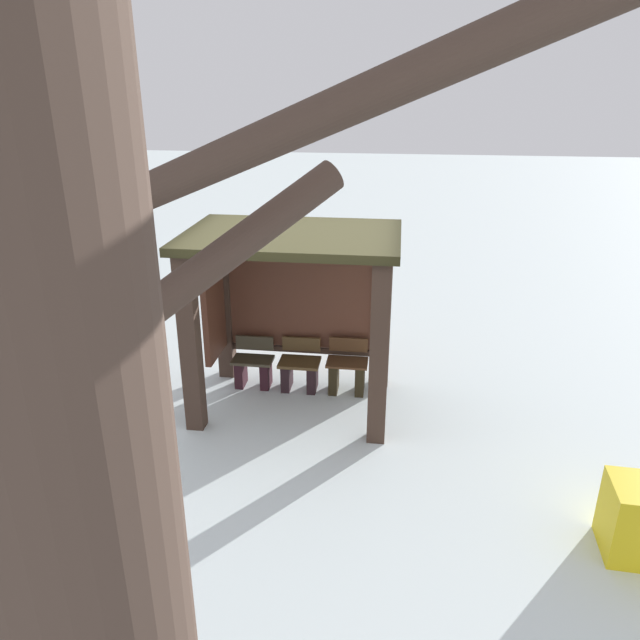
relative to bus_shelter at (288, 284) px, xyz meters
name	(u,v)px	position (x,y,z in m)	size (l,w,h in m)	color
ground_plane	(295,403)	(0.09, -0.17, -1.63)	(60.00, 60.00, 0.00)	white
bus_shelter	(288,284)	(0.00, 0.00, 0.00)	(2.62, 1.82, 2.35)	#3F2E24
bench_left_inside	(253,367)	(-0.58, 0.27, -1.36)	(0.56, 0.34, 0.70)	#453D2C
bench_center_inside	(300,370)	(0.09, 0.27, -1.36)	(0.56, 0.41, 0.71)	brown
bench_right_inside	(347,372)	(0.75, 0.27, -1.34)	(0.56, 0.38, 0.74)	#51341E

